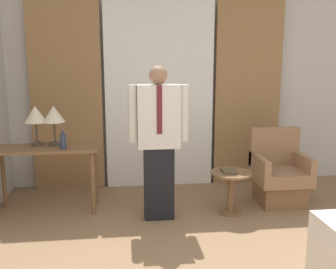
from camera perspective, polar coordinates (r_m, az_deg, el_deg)
wall_back at (r=5.30m, az=-1.43°, el=6.84°), size 10.00×0.06×2.70m
curtain_sheer_center at (r=5.17m, az=-1.30°, el=6.07°), size 1.48×0.06×2.58m
curtain_drape_left at (r=5.21m, az=-15.21°, el=5.72°), size 0.94×0.06×2.58m
curtain_drape_right at (r=5.44m, az=12.03°, el=6.08°), size 0.94×0.06×2.58m
desk at (r=4.56m, az=-18.13°, el=-3.47°), size 1.21×0.47×0.77m
table_lamp_left at (r=4.58m, az=-19.55°, el=2.66°), size 0.25×0.25×0.47m
table_lamp_right at (r=4.54m, az=-17.01°, el=2.75°), size 0.25×0.25×0.47m
bottle_near_edge at (r=4.36m, az=-15.69°, el=-1.01°), size 0.07×0.07×0.21m
person at (r=4.07m, az=-1.44°, el=-0.57°), size 0.66×0.22×1.70m
armchair at (r=4.88m, az=16.57°, el=-6.11°), size 0.63×0.58×0.92m
side_table at (r=4.41m, az=9.57°, el=-7.62°), size 0.47×0.47×0.50m
book at (r=4.35m, az=9.30°, el=-5.49°), size 0.16×0.20×0.03m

